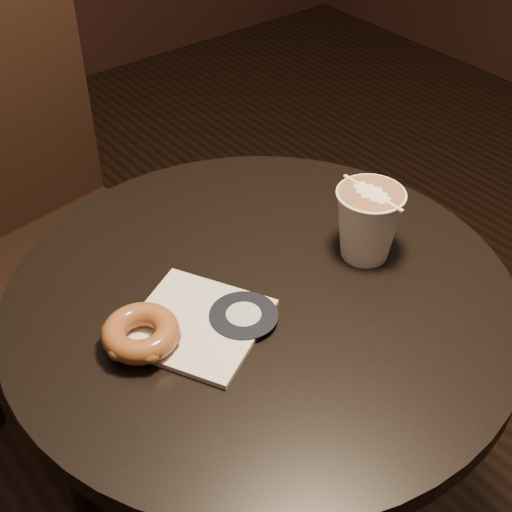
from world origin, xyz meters
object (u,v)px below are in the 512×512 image
object	(u,v)px
chair	(33,202)
latte_cup	(368,224)
doughnut	(141,333)
pastry_bag	(197,324)
cafe_table	(260,387)

from	to	relation	value
chair	latte_cup	distance (m)	0.72
chair	doughnut	size ratio (longest dim) A/B	11.02
pastry_bag	doughnut	world-z (taller)	doughnut
cafe_table	chair	world-z (taller)	chair
pastry_bag	doughnut	xyz separation A→B (m)	(-0.07, 0.01, 0.02)
cafe_table	chair	bearing A→B (deg)	97.60
chair	pastry_bag	distance (m)	0.63
chair	pastry_bag	xyz separation A→B (m)	(-0.02, -0.61, 0.16)
chair	cafe_table	bearing A→B (deg)	-90.54
cafe_table	doughnut	distance (m)	0.29
chair	latte_cup	bearing A→B (deg)	-76.96
chair	pastry_bag	bearing A→B (deg)	-100.45
cafe_table	doughnut	xyz separation A→B (m)	(-0.18, 0.01, 0.22)
cafe_table	pastry_bag	world-z (taller)	pastry_bag
latte_cup	doughnut	bearing A→B (deg)	173.11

